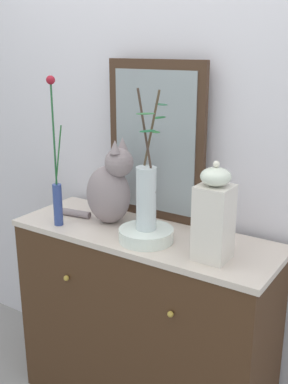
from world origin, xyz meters
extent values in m
cube|color=silver|center=(0.00, 0.28, 1.30)|extent=(4.40, 0.08, 2.60)
cube|color=#452B1A|center=(0.00, 0.00, 0.43)|extent=(1.15, 0.41, 0.86)
cube|color=beige|center=(0.00, 0.00, 0.88)|extent=(1.17, 0.41, 0.02)
sphere|color=#B79338|center=(-0.26, -0.22, 0.69)|extent=(0.02, 0.02, 0.02)
sphere|color=#B79338|center=(0.26, -0.22, 0.69)|extent=(0.02, 0.02, 0.02)
cube|color=#3E281B|center=(-0.06, 0.19, 1.24)|extent=(0.48, 0.03, 0.70)
cube|color=gray|center=(-0.06, 0.17, 1.24)|extent=(0.40, 0.01, 0.62)
ellipsoid|color=gray|center=(-0.20, 0.01, 1.02)|extent=(0.22, 0.18, 0.26)
sphere|color=gray|center=(-0.14, 0.02, 1.17)|extent=(0.12, 0.12, 0.12)
cone|color=gray|center=(-0.15, 0.06, 1.25)|extent=(0.05, 0.05, 0.06)
cone|color=gray|center=(-0.14, -0.01, 1.25)|extent=(0.05, 0.05, 0.06)
cylinder|color=gray|center=(-0.37, -0.01, 0.90)|extent=(0.15, 0.05, 0.03)
cylinder|color=#304286|center=(-0.36, -0.13, 0.98)|extent=(0.04, 0.04, 0.19)
cylinder|color=#255D34|center=(-0.36, -0.13, 1.29)|extent=(0.01, 0.01, 0.42)
sphere|color=maroon|center=(-0.36, -0.13, 1.51)|extent=(0.04, 0.04, 0.04)
cylinder|color=#22612C|center=(-0.34, -0.13, 1.21)|extent=(0.05, 0.01, 0.26)
cylinder|color=white|center=(0.06, -0.07, 0.91)|extent=(0.22, 0.22, 0.05)
cylinder|color=silver|center=(0.06, -0.07, 1.07)|extent=(0.08, 0.08, 0.26)
cylinder|color=#443329|center=(0.06, -0.08, 1.30)|extent=(0.06, 0.05, 0.40)
ellipsoid|color=#1D643B|center=(0.08, -0.10, 1.35)|extent=(0.06, 0.08, 0.01)
ellipsoid|color=#2E6538|center=(0.09, -0.13, 1.41)|extent=(0.07, 0.07, 0.01)
cylinder|color=brown|center=(0.06, -0.05, 1.30)|extent=(0.11, 0.03, 0.39)
ellipsoid|color=#296032|center=(0.05, -0.01, 1.33)|extent=(0.08, 0.06, 0.01)
ellipsoid|color=#236634|center=(0.06, 0.02, 1.38)|extent=(0.04, 0.07, 0.01)
ellipsoid|color=#26533A|center=(0.06, 0.03, 1.43)|extent=(0.08, 0.06, 0.01)
cube|color=silver|center=(0.35, -0.07, 1.03)|extent=(0.12, 0.12, 0.28)
ellipsoid|color=silver|center=(0.35, -0.07, 1.21)|extent=(0.11, 0.11, 0.07)
sphere|color=white|center=(0.35, -0.07, 1.25)|extent=(0.02, 0.02, 0.02)
camera|label=1|loc=(1.01, -1.54, 1.65)|focal=43.76mm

